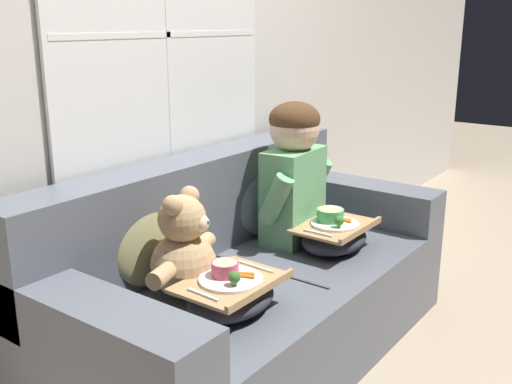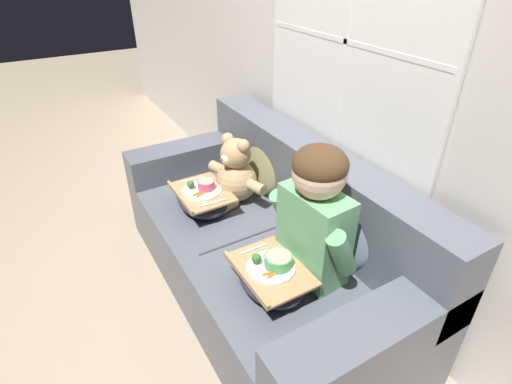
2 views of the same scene
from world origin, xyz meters
name	(u,v)px [view 2 (image 2 of 2)]	position (x,y,z in m)	size (l,w,h in m)	color
ground_plane	(258,289)	(0.00, 0.00, 0.00)	(14.00, 14.00, 0.00)	tan
wall_back_with_window	(351,59)	(0.00, 0.54, 1.30)	(8.00, 0.08, 2.60)	beige
couch	(267,245)	(0.00, 0.06, 0.32)	(1.97, 0.92, 0.87)	#565B66
throw_pillow_behind_child	(345,226)	(0.38, 0.27, 0.62)	(0.42, 0.20, 0.43)	slate
throw_pillow_behind_teddy	(264,163)	(-0.38, 0.27, 0.62)	(0.39, 0.19, 0.41)	#898456
child_figure	(316,209)	(0.38, 0.07, 0.79)	(0.48, 0.24, 0.67)	#66A370
teddy_bear	(236,174)	(-0.38, 0.07, 0.60)	(0.46, 0.33, 0.42)	tan
lap_tray_child	(271,277)	(0.38, -0.16, 0.50)	(0.39, 0.28, 0.19)	#2D2D38
lap_tray_teddy	(203,199)	(-0.38, -0.16, 0.49)	(0.39, 0.29, 0.19)	#2D2D38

